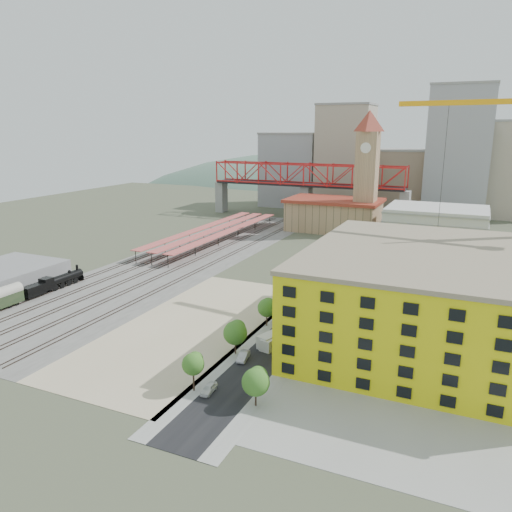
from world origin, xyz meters
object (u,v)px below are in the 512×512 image
at_px(site_trailer_c, 295,320).
at_px(locomotive, 56,282).
at_px(site_trailer_a, 278,337).
at_px(clock_tower, 367,161).
at_px(construction_building, 426,297).
at_px(site_trailer_b, 276,339).
at_px(site_trailer_d, 316,299).
at_px(car_0, 209,389).

bearing_deg(site_trailer_c, locomotive, -167.07).
bearing_deg(site_trailer_a, clock_tower, 112.83).
distance_m(construction_building, locomotive, 92.42).
bearing_deg(site_trailer_b, site_trailer_a, 100.45).
bearing_deg(construction_building, site_trailer_c, -174.99).
height_order(site_trailer_b, site_trailer_d, site_trailer_d).
distance_m(construction_building, site_trailer_b, 30.26).
xyz_separation_m(site_trailer_a, site_trailer_c, (0.00, 9.99, -0.10)).
xyz_separation_m(construction_building, locomotive, (-92.00, -4.70, -7.50)).
bearing_deg(locomotive, site_trailer_a, -6.54).
relative_size(construction_building, locomotive, 2.47).
bearing_deg(locomotive, site_trailer_b, -7.26).
xyz_separation_m(clock_tower, site_trailer_a, (8.00, -112.26, -27.36)).
bearing_deg(site_trailer_c, site_trailer_a, -79.18).
relative_size(construction_building, site_trailer_c, 5.60).
relative_size(clock_tower, site_trailer_a, 5.31).
xyz_separation_m(construction_building, site_trailer_c, (-26.00, -2.28, -8.17)).
relative_size(construction_building, car_0, 12.33).
relative_size(locomotive, site_trailer_d, 1.97).
distance_m(clock_tower, construction_building, 107.36).
bearing_deg(site_trailer_c, clock_tower, 105.30).
relative_size(clock_tower, construction_building, 1.03).
bearing_deg(site_trailer_b, site_trailer_d, 100.45).
height_order(construction_building, site_trailer_d, construction_building).
xyz_separation_m(site_trailer_a, site_trailer_d, (0.00, 24.43, 0.08)).
bearing_deg(site_trailer_d, clock_tower, 106.50).
bearing_deg(site_trailer_b, clock_tower, 104.49).
bearing_deg(car_0, locomotive, 149.65).
height_order(construction_building, car_0, construction_building).
xyz_separation_m(construction_building, site_trailer_a, (-26.00, -12.26, -8.07)).
bearing_deg(site_trailer_d, locomotive, -154.37).
xyz_separation_m(site_trailer_d, car_0, (-3.00, -46.71, -0.73)).
xyz_separation_m(clock_tower, locomotive, (-58.00, -104.70, -26.78)).
relative_size(locomotive, car_0, 5.00).
bearing_deg(car_0, site_trailer_b, 77.02).
height_order(site_trailer_b, site_trailer_c, site_trailer_c).
relative_size(site_trailer_b, site_trailer_c, 0.96).
bearing_deg(construction_building, site_trailer_b, -153.24).
distance_m(clock_tower, site_trailer_c, 106.20).
xyz_separation_m(clock_tower, construction_building, (34.00, -99.99, -19.29)).
relative_size(site_trailer_a, site_trailer_c, 1.08).
bearing_deg(site_trailer_c, site_trailer_d, 100.82).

